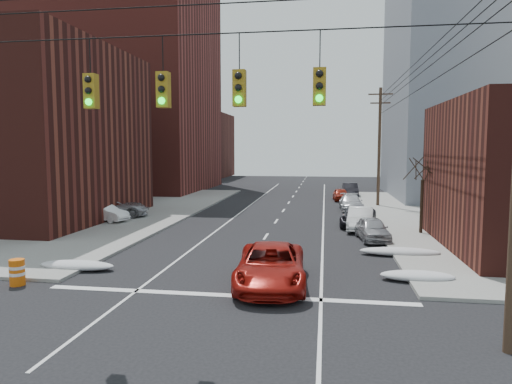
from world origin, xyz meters
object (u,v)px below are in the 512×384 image
(lot_car_d, at_px, (94,199))
(lot_car_a, at_px, (105,213))
(parked_car_d, at_px, (351,203))
(parked_car_e, at_px, (341,195))
(lot_car_b, at_px, (114,207))
(red_pickup, at_px, (271,266))
(lot_car_c, at_px, (37,209))
(construction_barrel, at_px, (17,272))
(parked_car_a, at_px, (372,229))
(parked_car_b, at_px, (360,219))
(parked_car_f, at_px, (350,190))
(parked_car_c, at_px, (359,217))

(lot_car_d, bearing_deg, lot_car_a, -128.97)
(parked_car_d, xyz_separation_m, parked_car_e, (-0.64, 7.38, -0.04))
(parked_car_e, distance_m, lot_car_b, 23.35)
(red_pickup, xyz_separation_m, parked_car_d, (4.37, 23.12, -0.12))
(lot_car_a, distance_m, lot_car_c, 5.57)
(lot_car_a, bearing_deg, construction_barrel, -149.12)
(parked_car_a, relative_size, construction_barrel, 3.81)
(parked_car_d, relative_size, parked_car_e, 1.24)
(red_pickup, height_order, parked_car_b, red_pickup)
(parked_car_b, distance_m, parked_car_e, 17.15)
(red_pickup, relative_size, lot_car_c, 1.17)
(lot_car_a, height_order, lot_car_d, lot_car_d)
(parked_car_a, height_order, parked_car_b, parked_car_b)
(parked_car_a, distance_m, lot_car_d, 25.78)
(parked_car_f, bearing_deg, lot_car_a, -131.92)
(lot_car_a, relative_size, construction_barrel, 3.52)
(red_pickup, bearing_deg, construction_barrel, -175.85)
(lot_car_d, height_order, construction_barrel, lot_car_d)
(lot_car_b, bearing_deg, parked_car_f, -60.62)
(parked_car_a, xyz_separation_m, parked_car_c, (-0.46, 4.91, 0.00))
(red_pickup, height_order, parked_car_a, red_pickup)
(parked_car_c, xyz_separation_m, parked_car_d, (-0.07, 8.38, -0.00))
(lot_car_d, bearing_deg, parked_car_b, -89.35)
(parked_car_e, relative_size, lot_car_a, 1.02)
(parked_car_d, bearing_deg, parked_car_c, -91.30)
(parked_car_b, relative_size, parked_car_f, 0.97)
(parked_car_a, distance_m, lot_car_a, 19.01)
(lot_car_a, xyz_separation_m, lot_car_d, (-4.73, 7.32, 0.17))
(red_pickup, height_order, lot_car_a, red_pickup)
(parked_car_e, xyz_separation_m, lot_car_a, (-17.53, -17.21, 0.11))
(parked_car_c, relative_size, construction_barrel, 4.68)
(lot_car_b, bearing_deg, red_pickup, -153.99)
(parked_car_a, relative_size, parked_car_d, 0.85)
(parked_car_a, xyz_separation_m, parked_car_e, (-1.17, 20.66, -0.04))
(parked_car_a, distance_m, lot_car_c, 24.53)
(parked_car_c, xyz_separation_m, lot_car_a, (-18.23, -1.45, 0.08))
(parked_car_c, bearing_deg, lot_car_c, -169.07)
(red_pickup, relative_size, lot_car_a, 1.56)
(lot_car_b, bearing_deg, parked_car_c, -108.45)
(parked_car_b, height_order, lot_car_a, parked_car_b)
(lot_car_c, height_order, lot_car_d, lot_car_d)
(red_pickup, bearing_deg, lot_car_c, 140.71)
(parked_car_f, bearing_deg, parked_car_c, -92.39)
(parked_car_a, height_order, lot_car_d, lot_car_d)
(parked_car_a, relative_size, parked_car_c, 0.81)
(parked_car_b, relative_size, parked_car_d, 0.97)
(parked_car_d, bearing_deg, red_pickup, -102.51)
(parked_car_c, bearing_deg, parked_car_d, 98.46)
(parked_car_d, distance_m, parked_car_e, 7.40)
(parked_car_c, relative_size, parked_car_e, 1.30)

